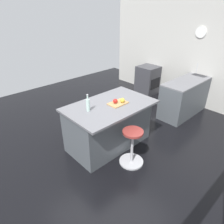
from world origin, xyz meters
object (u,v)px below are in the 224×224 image
at_px(apple_red, 115,101).
at_px(water_bottle, 88,105).
at_px(stool_by_window, 132,148).
at_px(cutting_board, 118,103).
at_px(oven_range, 148,80).
at_px(apple_yellow, 122,100).
at_px(kitchen_island, 109,124).

distance_m(apple_red, water_bottle, 0.55).
height_order(stool_by_window, cutting_board, cutting_board).
xyz_separation_m(oven_range, apple_yellow, (2.57, 1.35, 0.55)).
distance_m(oven_range, apple_red, 3.03).
distance_m(stool_by_window, apple_yellow, 0.90).
height_order(stool_by_window, apple_red, apple_red).
bearing_deg(stool_by_window, apple_yellow, -118.06).
relative_size(cutting_board, apple_red, 4.13).
height_order(cutting_board, apple_red, apple_red).
xyz_separation_m(cutting_board, water_bottle, (0.58, -0.15, 0.11)).
height_order(kitchen_island, apple_red, apple_red).
bearing_deg(cutting_board, apple_red, -25.20).
xyz_separation_m(stool_by_window, apple_red, (-0.16, -0.60, 0.66)).
relative_size(oven_range, cutting_board, 2.43).
relative_size(apple_red, water_bottle, 0.28).
bearing_deg(cutting_board, apple_yellow, 148.00).
height_order(oven_range, stool_by_window, oven_range).
bearing_deg(oven_range, apple_yellow, 27.83).
relative_size(oven_range, apple_red, 10.04).
bearing_deg(water_bottle, apple_yellow, 163.32).
bearing_deg(apple_yellow, stool_by_window, 61.94).
xyz_separation_m(kitchen_island, apple_yellow, (-0.20, 0.17, 0.52)).
distance_m(kitchen_island, water_bottle, 0.73).
distance_m(kitchen_island, stool_by_window, 0.72).
bearing_deg(apple_red, cutting_board, 154.80).
bearing_deg(oven_range, stool_by_window, 33.54).
bearing_deg(water_bottle, apple_red, 166.53).
height_order(oven_range, cutting_board, cutting_board).
bearing_deg(oven_range, water_bottle, 19.78).
bearing_deg(oven_range, kitchen_island, 23.21).
relative_size(stool_by_window, cutting_board, 1.89).
height_order(kitchen_island, stool_by_window, kitchen_island).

